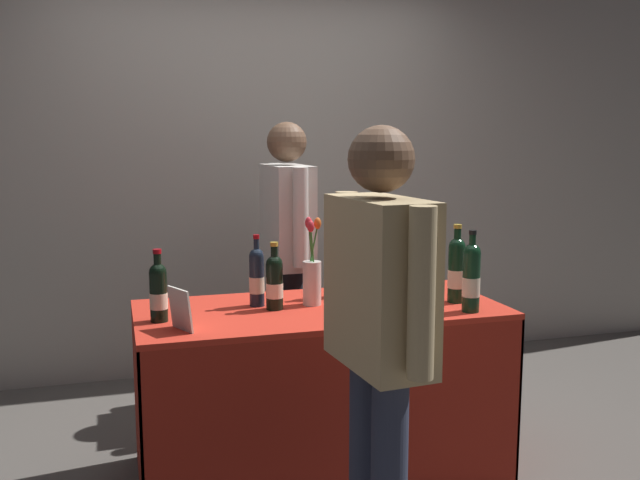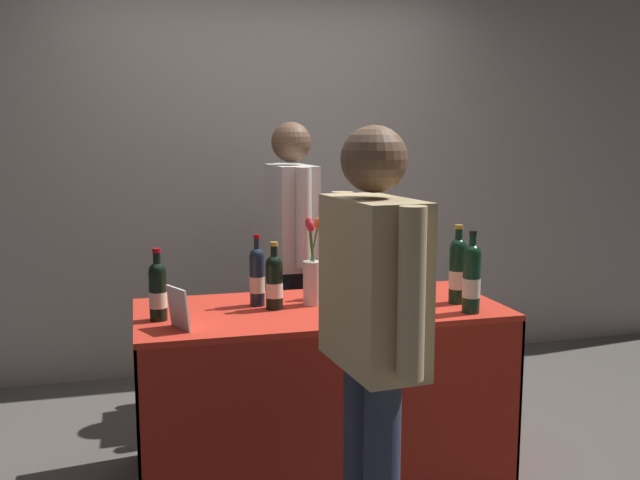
% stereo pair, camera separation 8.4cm
% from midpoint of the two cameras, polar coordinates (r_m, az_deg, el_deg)
% --- Properties ---
extents(ground_plane, '(12.00, 12.00, 0.00)m').
position_cam_midpoint_polar(ground_plane, '(3.39, -0.75, -18.24)').
color(ground_plane, '#514C47').
extents(back_partition, '(7.67, 0.12, 2.74)m').
position_cam_midpoint_polar(back_partition, '(4.56, -6.19, 6.53)').
color(back_partition, '#9E998E').
rests_on(back_partition, ground_plane).
extents(tasting_table, '(1.61, 0.74, 0.77)m').
position_cam_midpoint_polar(tasting_table, '(3.18, -0.77, -9.64)').
color(tasting_table, red).
rests_on(tasting_table, ground_plane).
extents(featured_wine_bottle, '(0.07, 0.07, 0.31)m').
position_cam_midpoint_polar(featured_wine_bottle, '(3.11, 4.53, -3.08)').
color(featured_wine_bottle, black).
rests_on(featured_wine_bottle, tasting_table).
extents(display_bottle_0, '(0.08, 0.08, 0.30)m').
position_cam_midpoint_polar(display_bottle_0, '(3.05, -4.53, -3.38)').
color(display_bottle_0, black).
rests_on(display_bottle_0, tasting_table).
extents(display_bottle_1, '(0.07, 0.07, 0.29)m').
position_cam_midpoint_polar(display_bottle_1, '(3.22, 6.27, -2.84)').
color(display_bottle_1, black).
rests_on(display_bottle_1, tasting_table).
extents(display_bottle_2, '(0.07, 0.07, 0.32)m').
position_cam_midpoint_polar(display_bottle_2, '(3.12, -5.96, -2.96)').
color(display_bottle_2, '#192333').
rests_on(display_bottle_2, tasting_table).
extents(display_bottle_3, '(0.07, 0.07, 0.34)m').
position_cam_midpoint_polar(display_bottle_3, '(3.27, 0.52, -2.10)').
color(display_bottle_3, '#192333').
rests_on(display_bottle_3, tasting_table).
extents(display_bottle_4, '(0.08, 0.08, 0.36)m').
position_cam_midpoint_polar(display_bottle_4, '(3.06, 11.48, -2.97)').
color(display_bottle_4, black).
rests_on(display_bottle_4, tasting_table).
extents(display_bottle_5, '(0.07, 0.07, 0.33)m').
position_cam_midpoint_polar(display_bottle_5, '(3.32, 7.25, -2.16)').
color(display_bottle_5, black).
rests_on(display_bottle_5, tasting_table).
extents(display_bottle_6, '(0.07, 0.07, 0.30)m').
position_cam_midpoint_polar(display_bottle_6, '(2.93, -13.86, -4.07)').
color(display_bottle_6, black).
rests_on(display_bottle_6, tasting_table).
extents(display_bottle_7, '(0.08, 0.08, 0.36)m').
position_cam_midpoint_polar(display_bottle_7, '(3.22, 10.35, -2.34)').
color(display_bottle_7, black).
rests_on(display_bottle_7, tasting_table).
extents(wine_glass_near_vendor, '(0.07, 0.07, 0.16)m').
position_cam_midpoint_polar(wine_glass_near_vendor, '(3.35, 3.09, -2.52)').
color(wine_glass_near_vendor, silver).
rests_on(wine_glass_near_vendor, tasting_table).
extents(wine_glass_mid, '(0.07, 0.07, 0.12)m').
position_cam_midpoint_polar(wine_glass_mid, '(3.25, 4.17, -3.32)').
color(wine_glass_mid, silver).
rests_on(wine_glass_mid, tasting_table).
extents(flower_vase, '(0.08, 0.09, 0.40)m').
position_cam_midpoint_polar(flower_vase, '(3.12, -1.43, -2.99)').
color(flower_vase, silver).
rests_on(flower_vase, tasting_table).
extents(brochure_stand, '(0.09, 0.15, 0.17)m').
position_cam_midpoint_polar(brochure_stand, '(2.79, -12.19, -5.55)').
color(brochure_stand, silver).
rests_on(brochure_stand, tasting_table).
extents(vendor_presenter, '(0.22, 0.64, 1.60)m').
position_cam_midpoint_polar(vendor_presenter, '(3.91, -3.29, 0.27)').
color(vendor_presenter, black).
rests_on(vendor_presenter, ground_plane).
extents(taster_foreground_right, '(0.25, 0.61, 1.56)m').
position_cam_midpoint_polar(taster_foreground_right, '(2.29, 3.80, -6.47)').
color(taster_foreground_right, '#2D3347').
rests_on(taster_foreground_right, ground_plane).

